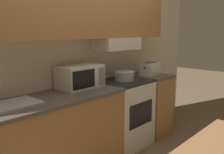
{
  "coord_description": "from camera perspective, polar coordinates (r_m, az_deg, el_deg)",
  "views": [
    {
      "loc": [
        -1.97,
        -2.39,
        1.58
      ],
      "look_at": [
        0.05,
        -0.55,
        1.07
      ],
      "focal_mm": 40.0,
      "sensor_mm": 36.0,
      "label": 1
    }
  ],
  "objects": [
    {
      "name": "toaster",
      "position": [
        3.79,
        8.64,
        1.89
      ],
      "size": [
        0.27,
        0.2,
        0.19
      ],
      "color": "white",
      "rests_on": "lower_counter_right_stub"
    },
    {
      "name": "ground_plane",
      "position": [
        3.47,
        -7.62,
        -16.62
      ],
      "size": [
        16.0,
        16.0,
        0.0
      ],
      "primitive_type": "plane",
      "color": "#7F664C"
    },
    {
      "name": "cooking_pot",
      "position": [
        3.35,
        2.81,
        0.37
      ],
      "size": [
        0.36,
        0.28,
        0.12
      ],
      "color": "#B7BABF",
      "rests_on": "stove_range"
    },
    {
      "name": "wall_back",
      "position": [
        3.06,
        -7.34,
        8.82
      ],
      "size": [
        5.23,
        0.38,
        2.55
      ],
      "color": "silver",
      "rests_on": "ground_plane"
    },
    {
      "name": "stove_range",
      "position": [
        3.48,
        2.71,
        -8.22
      ],
      "size": [
        0.7,
        0.59,
        0.92
      ],
      "color": "white",
      "rests_on": "ground_plane"
    },
    {
      "name": "lower_counter_main",
      "position": [
        2.73,
        -13.56,
        -13.92
      ],
      "size": [
        1.65,
        0.62,
        0.92
      ],
      "color": "#B27A47",
      "rests_on": "ground_plane"
    },
    {
      "name": "microwave",
      "position": [
        2.93,
        -7.31,
        0.12
      ],
      "size": [
        0.51,
        0.33,
        0.26
      ],
      "color": "white",
      "rests_on": "lower_counter_main"
    },
    {
      "name": "lower_counter_right_stub",
      "position": [
        3.93,
        8.42,
        -6.07
      ],
      "size": [
        0.49,
        0.62,
        0.92
      ],
      "color": "#B27A47",
      "rests_on": "ground_plane"
    },
    {
      "name": "sink_basin",
      "position": [
        2.36,
        -23.35,
        -6.1
      ],
      "size": [
        0.6,
        0.35,
        0.23
      ],
      "color": "#B7BABF",
      "rests_on": "lower_counter_main"
    }
  ]
}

